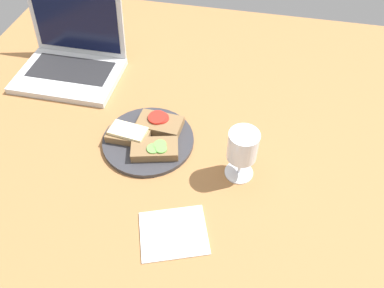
% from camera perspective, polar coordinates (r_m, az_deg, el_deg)
% --- Properties ---
extents(wooden_table, '(1.40, 1.40, 0.03)m').
position_cam_1_polar(wooden_table, '(1.02, -3.83, 0.39)').
color(wooden_table, '#9E6B3D').
rests_on(wooden_table, ground).
extents(plate, '(0.24, 0.24, 0.01)m').
position_cam_1_polar(plate, '(1.00, -6.67, 0.56)').
color(plate, '#333338').
rests_on(plate, wooden_table).
extents(sandwich_with_tomato, '(0.12, 0.08, 0.03)m').
position_cam_1_polar(sandwich_with_tomato, '(1.01, -4.95, 3.11)').
color(sandwich_with_tomato, brown).
rests_on(sandwich_with_tomato, plate).
extents(sandwich_with_cheese, '(0.11, 0.06, 0.03)m').
position_cam_1_polar(sandwich_with_cheese, '(0.99, -9.64, 1.53)').
color(sandwich_with_cheese, brown).
rests_on(sandwich_with_cheese, plate).
extents(sandwich_with_cucumber, '(0.13, 0.09, 0.03)m').
position_cam_1_polar(sandwich_with_cucumber, '(0.95, -5.67, -0.75)').
color(sandwich_with_cucumber, brown).
rests_on(sandwich_with_cucumber, plate).
extents(wine_glass, '(0.07, 0.07, 0.14)m').
position_cam_1_polar(wine_glass, '(0.86, 7.70, -0.63)').
color(wine_glass, white).
rests_on(wine_glass, wooden_table).
extents(laptop, '(0.31, 0.25, 0.23)m').
position_cam_1_polar(laptop, '(1.25, -17.91, 12.27)').
color(laptop, silver).
rests_on(laptop, wooden_table).
extents(napkin, '(0.18, 0.16, 0.00)m').
position_cam_1_polar(napkin, '(0.84, -2.83, -13.39)').
color(napkin, white).
rests_on(napkin, wooden_table).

